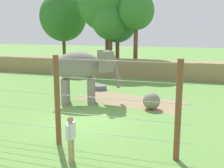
% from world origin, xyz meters
% --- Properties ---
extents(ground_plane, '(120.00, 120.00, 0.00)m').
position_xyz_m(ground_plane, '(0.00, 0.00, 0.00)').
color(ground_plane, '#609342').
extents(dirt_patch, '(7.36, 4.43, 0.01)m').
position_xyz_m(dirt_patch, '(1.29, 4.28, 0.00)').
color(dirt_patch, '#937F5B').
rests_on(dirt_patch, ground).
extents(embankment_wall, '(36.00, 1.80, 1.65)m').
position_xyz_m(embankment_wall, '(0.00, 13.41, 0.82)').
color(embankment_wall, '#997F56').
rests_on(embankment_wall, ground).
extents(elephant, '(4.16, 2.76, 3.28)m').
position_xyz_m(elephant, '(-1.40, 3.03, 2.17)').
color(elephant, gray).
rests_on(elephant, ground).
extents(enrichment_ball, '(1.00, 1.00, 1.00)m').
position_xyz_m(enrichment_ball, '(2.91, 2.82, 0.50)').
color(enrichment_ball, gray).
rests_on(enrichment_ball, ground).
extents(cable_fence, '(10.57, 0.22, 3.60)m').
position_xyz_m(cable_fence, '(0.05, -3.17, 1.81)').
color(cable_fence, brown).
rests_on(cable_fence, ground).
extents(zookeeper, '(0.23, 0.58, 1.67)m').
position_xyz_m(zookeeper, '(1.32, -4.46, 0.93)').
color(zookeeper, tan).
rests_on(zookeeper, ground).
extents(water_tub, '(1.10, 1.10, 0.35)m').
position_xyz_m(water_tub, '(-1.75, 6.86, 0.18)').
color(water_tub, slate).
rests_on(water_tub, ground).
extents(tree_far_left, '(4.25, 4.25, 7.55)m').
position_xyz_m(tree_far_left, '(-3.33, 17.17, 5.29)').
color(tree_far_left, brown).
rests_on(tree_far_left, ground).
extents(tree_left_of_centre, '(3.88, 3.88, 7.49)m').
position_xyz_m(tree_left_of_centre, '(-3.77, 15.91, 5.41)').
color(tree_left_of_centre, brown).
rests_on(tree_left_of_centre, ground).
extents(tree_behind_wall, '(3.65, 3.65, 8.28)m').
position_xyz_m(tree_behind_wall, '(-0.89, 15.48, 6.30)').
color(tree_behind_wall, brown).
rests_on(tree_behind_wall, ground).
extents(tree_right_of_centre, '(6.03, 6.03, 9.30)m').
position_xyz_m(tree_right_of_centre, '(-11.76, 20.70, 6.13)').
color(tree_right_of_centre, brown).
rests_on(tree_right_of_centre, ground).
extents(tree_far_right, '(6.38, 6.38, 10.88)m').
position_xyz_m(tree_far_right, '(-4.57, 17.27, 7.52)').
color(tree_far_right, brown).
rests_on(tree_far_right, ground).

